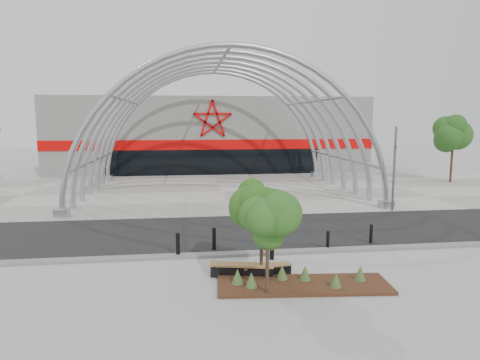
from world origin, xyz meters
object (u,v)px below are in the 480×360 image
at_px(bench_1, 267,270).
at_px(bollard_2, 272,246).
at_px(street_tree_0, 262,204).
at_px(street_tree_1, 268,220).
at_px(signal_pole, 394,167).
at_px(bench_0, 242,270).

relative_size(bench_1, bollard_2, 1.66).
distance_m(street_tree_0, street_tree_1, 1.63).
bearing_deg(bollard_2, signal_pole, 41.01).
relative_size(signal_pole, bollard_2, 4.65).
bearing_deg(bench_1, signal_pole, 44.93).
height_order(street_tree_1, bollard_2, street_tree_1).
bearing_deg(street_tree_1, signal_pole, 48.88).
relative_size(street_tree_0, street_tree_1, 1.08).
relative_size(signal_pole, bench_1, 2.80).
height_order(street_tree_0, street_tree_1, street_tree_0).
bearing_deg(street_tree_1, bench_0, 108.26).
height_order(bench_0, bench_1, bench_0).
distance_m(signal_pole, street_tree_0, 14.19).
relative_size(street_tree_1, bollard_2, 3.09).
bearing_deg(bench_1, bench_0, -176.01).
distance_m(street_tree_1, bollard_2, 4.16).
xyz_separation_m(street_tree_0, street_tree_1, (-0.09, -1.61, -0.20)).
height_order(bench_1, bollard_2, bollard_2).
bearing_deg(street_tree_0, bench_1, 42.43).
relative_size(signal_pole, bench_0, 2.21).
xyz_separation_m(street_tree_1, bollard_2, (0.89, 3.57, -1.95)).
xyz_separation_m(bench_0, bollard_2, (1.48, 1.78, 0.33)).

